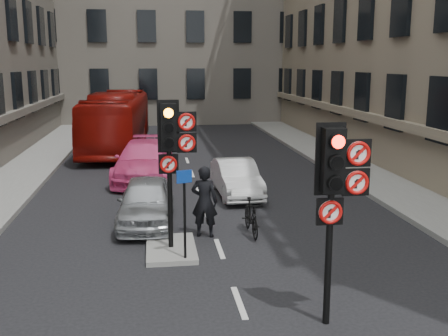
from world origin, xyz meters
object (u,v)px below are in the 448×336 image
object	(u,v)px
car_pink	(144,161)
motorcycle	(251,217)
car_white	(236,178)
signal_near	(337,182)
motorcyclist	(204,202)
signal_far	(172,142)
info_sign	(184,202)
bus_red	(117,121)
car_silver	(146,201)

from	to	relation	value
car_pink	motorcycle	bearing A→B (deg)	-62.49
car_white	car_pink	bearing A→B (deg)	135.70
signal_near	motorcyclist	world-z (taller)	signal_near
signal_far	info_sign	xyz separation A→B (m)	(0.21, -0.81, -1.24)
car_pink	bus_red	bearing A→B (deg)	106.11
car_silver	car_pink	size ratio (longest dim) A/B	0.75
car_white	motorcycle	world-z (taller)	car_white
motorcycle	info_sign	bearing A→B (deg)	-137.40
car_white	motorcyclist	xyz separation A→B (m)	(-1.53, -4.23, 0.35)
signal_near	bus_red	bearing A→B (deg)	103.94
car_pink	bus_red	distance (m)	7.73
signal_far	car_silver	world-z (taller)	signal_far
signal_near	car_pink	size ratio (longest dim) A/B	0.69
signal_near	motorcyclist	distance (m)	5.55
car_silver	motorcyclist	distance (m)	2.07
signal_far	bus_red	distance (m)	15.92
car_pink	motorcycle	world-z (taller)	car_pink
signal_far	car_pink	distance (m)	8.43
signal_far	car_silver	bearing A→B (deg)	106.28
car_silver	car_pink	xyz separation A→B (m)	(-0.15, 5.80, 0.09)
bus_red	motorcyclist	size ratio (longest dim) A/B	5.65
signal_near	signal_far	distance (m)	4.77
signal_near	motorcycle	world-z (taller)	signal_near
car_silver	info_sign	distance (m)	3.40
info_sign	car_pink	bearing A→B (deg)	79.52
signal_far	signal_near	bearing A→B (deg)	-56.98
car_pink	motorcyclist	world-z (taller)	motorcyclist
motorcyclist	info_sign	bearing A→B (deg)	87.26
signal_near	car_white	bearing A→B (deg)	91.38
signal_near	car_silver	size ratio (longest dim) A/B	0.92
car_white	car_pink	xyz separation A→B (m)	(-3.21, 2.92, 0.14)
car_silver	car_white	bearing A→B (deg)	45.78
car_silver	motorcyclist	bearing A→B (deg)	-38.87
motorcyclist	car_pink	bearing A→B (deg)	-60.39
car_white	bus_red	bearing A→B (deg)	111.99
motorcycle	info_sign	distance (m)	2.80
signal_far	motorcyclist	world-z (taller)	signal_far
car_white	car_pink	distance (m)	4.34
car_white	motorcycle	xyz separation A→B (m)	(-0.27, -4.23, -0.13)
car_pink	info_sign	xyz separation A→B (m)	(1.05, -8.97, 0.71)
car_silver	bus_red	size ratio (longest dim) A/B	0.36
motorcycle	car_silver	bearing A→B (deg)	152.76
car_white	info_sign	distance (m)	6.48
signal_far	car_pink	world-z (taller)	signal_far
motorcyclist	bus_red	bearing A→B (deg)	-61.56
car_white	signal_far	bearing A→B (deg)	-116.45
car_pink	info_sign	distance (m)	9.06
car_silver	bus_red	world-z (taller)	bus_red
car_pink	bus_red	xyz separation A→B (m)	(-1.46, 7.55, 0.76)
bus_red	motorcyclist	bearing A→B (deg)	-74.69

